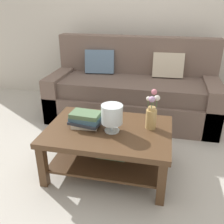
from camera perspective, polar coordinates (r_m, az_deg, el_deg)
ground_plane at (r=2.76m, az=2.78°, el=-9.19°), size 10.00×10.00×0.00m
back_wall at (r=3.94m, az=7.67°, el=21.75°), size 6.40×0.12×2.70m
couch at (r=3.44m, az=4.71°, el=4.67°), size 2.20×0.90×1.06m
coffee_table at (r=2.33m, az=-0.78°, el=-6.47°), size 1.13×0.78×0.45m
book_stack_main at (r=2.30m, az=-6.04°, el=-1.70°), size 0.31×0.23×0.14m
glass_hurricane_vase at (r=2.16m, az=-0.01°, el=-0.70°), size 0.19×0.19×0.25m
flower_pitcher at (r=2.25m, az=9.01°, el=-0.40°), size 0.12×0.12×0.36m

